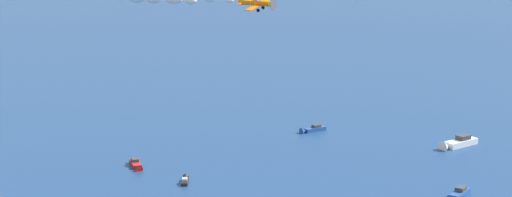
# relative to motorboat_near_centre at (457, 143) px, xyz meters

# --- Properties ---
(motorboat_near_centre) EXTENTS (4.68, 11.02, 3.10)m
(motorboat_near_centre) POSITION_rel_motorboat_near_centre_xyz_m (0.00, 0.00, 0.00)
(motorboat_near_centre) COLOR white
(motorboat_near_centre) RESTS_ON ground_plane
(motorboat_far_port) EXTENTS (6.97, 2.56, 1.98)m
(motorboat_far_port) POSITION_rel_motorboat_near_centre_xyz_m (-16.99, -71.30, -0.30)
(motorboat_far_port) COLOR #B21E1E
(motorboat_far_port) RESTS_ON ground_plane
(motorboat_inshore) EXTENTS (2.54, 7.08, 2.01)m
(motorboat_inshore) POSITION_rel_motorboat_near_centre_xyz_m (-25.84, -23.71, -0.30)
(motorboat_inshore) COLOR #23478C
(motorboat_inshore) RESTS_ON ground_plane
(motorboat_trailing) EXTENTS (5.19, 3.34, 1.48)m
(motorboat_trailing) POSITION_rel_motorboat_near_centre_xyz_m (-3.36, -65.39, -0.44)
(motorboat_trailing) COLOR black
(motorboat_trailing) RESTS_ON ground_plane
(motorboat_ahead) EXTENTS (5.66, 7.82, 2.28)m
(motorboat_ahead) POSITION_rel_motorboat_near_centre_xyz_m (27.74, -21.73, -0.22)
(motorboat_ahead) COLOR #23478C
(motorboat_ahead) RESTS_ON ground_plane
(biplane_lead) EXTENTS (6.87, 6.73, 3.66)m
(biplane_lead) POSITION_rel_motorboat_near_centre_xyz_m (20.21, -60.50, 37.75)
(biplane_lead) COLOR orange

